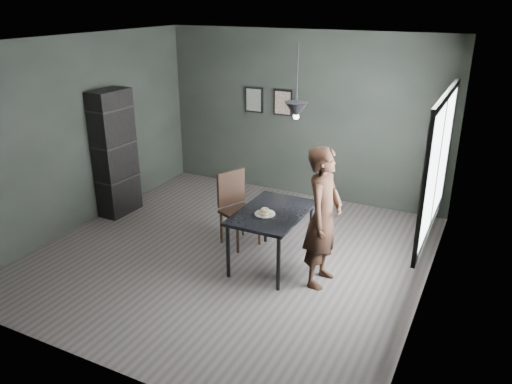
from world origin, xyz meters
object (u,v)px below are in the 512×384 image
at_px(cafe_table, 272,217).
at_px(pendant_lamp, 296,110).
at_px(white_plate, 265,214).
at_px(shelf_unit, 114,153).
at_px(woman, 323,217).
at_px(wood_chair, 236,203).

distance_m(cafe_table, pendant_lamp, 1.41).
height_order(white_plate, shelf_unit, shelf_unit).
distance_m(cafe_table, white_plate, 0.17).
relative_size(woman, wood_chair, 1.66).
bearing_deg(woman, pendant_lamp, 65.98).
relative_size(woman, pendant_lamp, 2.00).
distance_m(woman, wood_chair, 1.54).
bearing_deg(shelf_unit, white_plate, -9.49).
xyz_separation_m(white_plate, pendant_lamp, (0.28, 0.24, 1.29)).
bearing_deg(cafe_table, pendant_lamp, 21.80).
height_order(woman, pendant_lamp, pendant_lamp).
xyz_separation_m(cafe_table, pendant_lamp, (0.25, 0.10, 1.38)).
xyz_separation_m(woman, pendant_lamp, (-0.47, 0.23, 1.19)).
bearing_deg(cafe_table, wood_chair, 153.44).
relative_size(white_plate, shelf_unit, 0.12).
height_order(cafe_table, white_plate, white_plate).
distance_m(woman, shelf_unit, 3.69).
bearing_deg(white_plate, pendant_lamp, 40.54).
xyz_separation_m(cafe_table, woman, (0.72, -0.13, 0.19)).
relative_size(white_plate, pendant_lamp, 0.27).
height_order(white_plate, woman, woman).
height_order(wood_chair, pendant_lamp, pendant_lamp).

